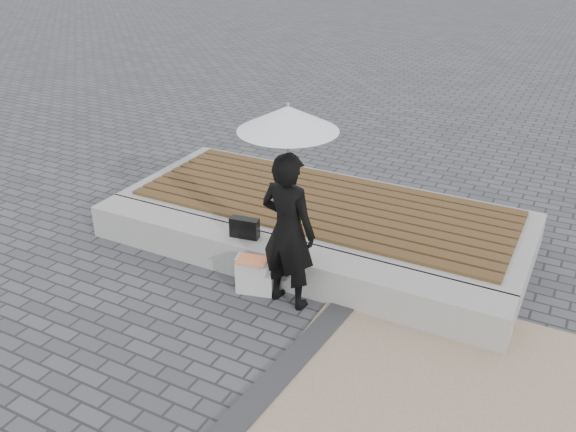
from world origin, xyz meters
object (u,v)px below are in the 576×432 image
object	(u,v)px
woman	(288,231)
handbag	(245,228)
canvas_tote	(255,275)
parasol	(288,118)
seating_ledge	(278,262)

from	to	relation	value
woman	handbag	xyz separation A→B (m)	(-0.74, 0.37, -0.32)
canvas_tote	parasol	bearing A→B (deg)	-13.69
parasol	canvas_tote	distance (m)	1.82
seating_ledge	parasol	distance (m)	1.85
woman	parasol	distance (m)	1.16
seating_ledge	parasol	size ratio (longest dim) A/B	4.15
seating_ledge	handbag	world-z (taller)	handbag
woman	seating_ledge	bearing A→B (deg)	-42.32
canvas_tote	seating_ledge	bearing A→B (deg)	64.73
seating_ledge	canvas_tote	world-z (taller)	canvas_tote
woman	canvas_tote	world-z (taller)	woman
handbag	canvas_tote	bearing A→B (deg)	-55.89
handbag	canvas_tote	world-z (taller)	handbag
woman	canvas_tote	xyz separation A→B (m)	(-0.39, -0.01, -0.62)
seating_ledge	woman	size ratio (longest dim) A/B	3.01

